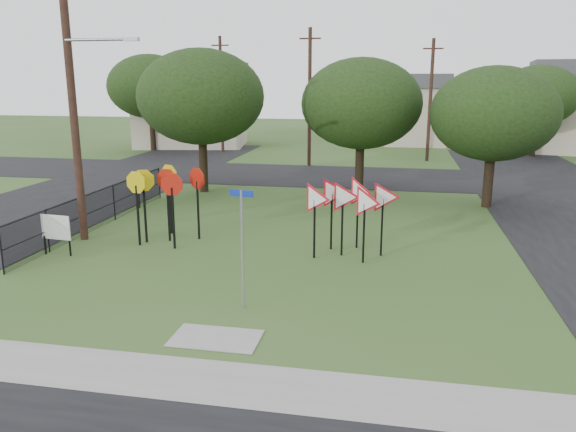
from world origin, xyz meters
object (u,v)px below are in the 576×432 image
object	(u,v)px
stop_sign_cluster	(165,188)
info_board	(56,229)
street_name_sign	(242,242)
yield_sign_cluster	(349,200)

from	to	relation	value
stop_sign_cluster	info_board	distance (m)	3.83
street_name_sign	info_board	world-z (taller)	street_name_sign
yield_sign_cluster	info_board	world-z (taller)	yield_sign_cluster
yield_sign_cluster	info_board	size ratio (longest dim) A/B	2.36
info_board	yield_sign_cluster	bearing A→B (deg)	11.36
yield_sign_cluster	street_name_sign	bearing A→B (deg)	-113.94
stop_sign_cluster	info_board	world-z (taller)	stop_sign_cluster
stop_sign_cluster	info_board	bearing A→B (deg)	-142.59
street_name_sign	stop_sign_cluster	bearing A→B (deg)	128.99
yield_sign_cluster	info_board	xyz separation A→B (m)	(-9.50, -1.91, -0.95)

